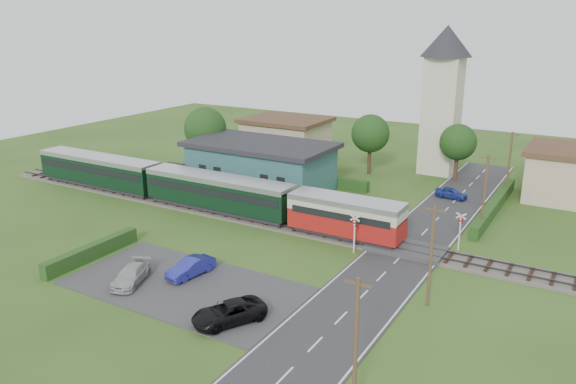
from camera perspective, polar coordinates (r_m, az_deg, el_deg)
The scene contains 32 objects.
ground at distance 49.23m, azimuth 0.04°, elevation -4.54°, with size 120.00×120.00×0.00m, color #2D4C19.
railway_track at distance 50.80m, azimuth 1.18°, elevation -3.70°, with size 76.00×3.20×0.49m.
road at distance 45.39m, azimuth 11.08°, elevation -6.78°, with size 6.00×70.00×0.05m, color #28282B.
car_park at distance 41.10m, azimuth -10.40°, elevation -9.35°, with size 17.00×9.00×0.08m, color #333335.
crossing_deck at distance 47.07m, azimuth 11.92°, elevation -5.68°, with size 6.20×3.40×0.45m, color #333335.
platform at distance 58.44m, azimuth -5.86°, elevation -0.86°, with size 30.00×3.00×0.45m, color gray.
equipment_hut at distance 62.90m, azimuth -11.81°, elevation 1.61°, with size 2.30×2.30×2.55m.
station_building at distance 62.32m, azimuth -2.80°, elevation 2.72°, with size 16.00×9.00×5.30m.
train at distance 56.79m, azimuth -9.64°, elevation 0.52°, with size 43.20×2.90×3.40m.
church_tower at distance 70.33m, azimuth 15.49°, elevation 10.03°, with size 6.00×6.00×17.60m.
house_west at distance 76.47m, azimuth -0.21°, elevation 5.52°, with size 10.80×8.80×5.50m.
house_east at distance 65.40m, azimuth 26.75°, elevation 1.66°, with size 8.80×8.80×5.50m.
hedge_carpark at distance 47.19m, azimuth -19.30°, elevation -5.76°, with size 0.80×9.00×1.20m, color #193814.
hedge_roadside at distance 58.89m, azimuth 20.25°, elevation -1.33°, with size 0.80×18.00×1.20m, color #193814.
hedge_station at distance 66.53m, azimuth -0.65°, elevation 1.85°, with size 22.00×0.80×1.30m, color #193814.
tree_a at distance 69.87m, azimuth -8.40°, elevation 6.39°, with size 5.20×5.20×8.00m.
tree_b at distance 68.62m, azimuth 8.37°, elevation 5.89°, with size 4.60×4.60×7.34m.
tree_c at distance 67.60m, azimuth 16.89°, elevation 4.84°, with size 4.20×4.20×6.78m.
utility_pole_a at distance 27.43m, azimuth 6.92°, elevation -15.02°, with size 1.40×0.22×7.00m.
utility_pole_b at distance 37.58m, azimuth 14.34°, elevation -6.21°, with size 1.40×0.22×7.00m.
utility_pole_c at distance 52.35m, azimuth 19.35°, elevation -0.00°, with size 1.40×0.22×7.00m.
utility_pole_d at distance 63.81m, azimuth 21.54°, elevation 2.74°, with size 1.40×0.22×7.00m.
crossing_signal_near at distance 45.42m, azimuth 6.78°, elevation -3.67°, with size 0.84×0.28×3.28m.
crossing_signal_far at distance 47.68m, azimuth 17.09°, elevation -3.31°, with size 0.84×0.28×3.28m.
streetlamp_west at distance 76.17m, azimuth -6.70°, elevation 5.54°, with size 0.30×0.30×5.15m.
streetlamp_east at distance 68.56m, azimuth 23.67°, elevation 2.91°, with size 0.30×0.30×5.15m.
car_on_road at distance 61.72m, azimuth 16.25°, elevation -0.10°, with size 1.35×3.36×1.14m, color navy.
car_park_blue at distance 42.24m, azimuth -9.85°, elevation -7.54°, with size 1.37×3.92×1.29m, color navy.
car_park_silver at distance 42.08m, azimuth -15.66°, elevation -8.11°, with size 1.70×4.19×1.22m, color #B1B1B1.
car_park_dark at distance 35.86m, azimuth -6.03°, elevation -12.07°, with size 2.17×4.70×1.31m, color black.
pedestrian_near at distance 53.56m, azimuth 1.32°, elevation -1.31°, with size 0.57×0.38×1.58m, color gray.
pedestrian_far at distance 61.05m, azimuth -9.73°, elevation 0.93°, with size 0.93×0.72×1.91m, color gray.
Camera 1 is at (23.09, -39.50, 18.16)m, focal length 35.00 mm.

